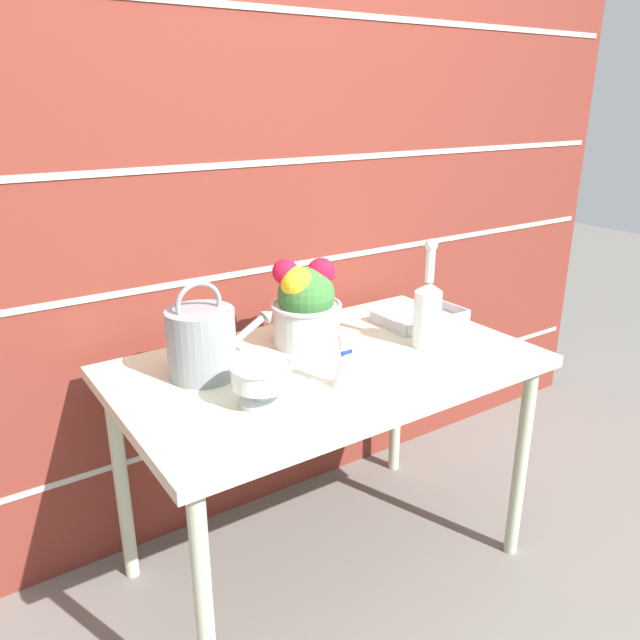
{
  "coord_description": "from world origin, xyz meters",
  "views": [
    {
      "loc": [
        -0.97,
        -1.4,
        1.49
      ],
      "look_at": [
        0.0,
        0.04,
        0.86
      ],
      "focal_mm": 35.0,
      "sensor_mm": 36.0,
      "label": 1
    }
  ],
  "objects_px": {
    "watering_can": "(203,342)",
    "crystal_pedestal_bowl": "(261,378)",
    "flower_planter": "(306,304)",
    "wire_tray": "(420,318)",
    "figurine_vase": "(343,364)",
    "glass_decanter": "(427,310)"
  },
  "relations": [
    {
      "from": "watering_can",
      "to": "crystal_pedestal_bowl",
      "type": "height_order",
      "value": "watering_can"
    },
    {
      "from": "watering_can",
      "to": "flower_planter",
      "type": "distance_m",
      "value": 0.37
    },
    {
      "from": "watering_can",
      "to": "wire_tray",
      "type": "distance_m",
      "value": 0.82
    },
    {
      "from": "figurine_vase",
      "to": "wire_tray",
      "type": "height_order",
      "value": "figurine_vase"
    },
    {
      "from": "watering_can",
      "to": "figurine_vase",
      "type": "relative_size",
      "value": 2.05
    },
    {
      "from": "crystal_pedestal_bowl",
      "to": "wire_tray",
      "type": "xyz_separation_m",
      "value": [
        0.77,
        0.24,
        -0.06
      ]
    },
    {
      "from": "watering_can",
      "to": "flower_planter",
      "type": "height_order",
      "value": "flower_planter"
    },
    {
      "from": "flower_planter",
      "to": "wire_tray",
      "type": "relative_size",
      "value": 0.93
    },
    {
      "from": "watering_can",
      "to": "figurine_vase",
      "type": "height_order",
      "value": "watering_can"
    },
    {
      "from": "watering_can",
      "to": "wire_tray",
      "type": "relative_size",
      "value": 1.12
    },
    {
      "from": "glass_decanter",
      "to": "wire_tray",
      "type": "xyz_separation_m",
      "value": [
        0.14,
        0.18,
        -0.11
      ]
    },
    {
      "from": "crystal_pedestal_bowl",
      "to": "watering_can",
      "type": "bearing_deg",
      "value": 101.61
    },
    {
      "from": "flower_planter",
      "to": "wire_tray",
      "type": "distance_m",
      "value": 0.47
    },
    {
      "from": "watering_can",
      "to": "glass_decanter",
      "type": "distance_m",
      "value": 0.7
    },
    {
      "from": "figurine_vase",
      "to": "wire_tray",
      "type": "relative_size",
      "value": 0.55
    },
    {
      "from": "figurine_vase",
      "to": "wire_tray",
      "type": "xyz_separation_m",
      "value": [
        0.53,
        0.28,
        -0.06
      ]
    },
    {
      "from": "flower_planter",
      "to": "glass_decanter",
      "type": "bearing_deg",
      "value": -36.9
    },
    {
      "from": "crystal_pedestal_bowl",
      "to": "figurine_vase",
      "type": "xyz_separation_m",
      "value": [
        0.23,
        -0.04,
        -0.01
      ]
    },
    {
      "from": "wire_tray",
      "to": "glass_decanter",
      "type": "bearing_deg",
      "value": -128.28
    },
    {
      "from": "flower_planter",
      "to": "wire_tray",
      "type": "height_order",
      "value": "flower_planter"
    },
    {
      "from": "watering_can",
      "to": "crystal_pedestal_bowl",
      "type": "bearing_deg",
      "value": -78.39
    },
    {
      "from": "watering_can",
      "to": "figurine_vase",
      "type": "bearing_deg",
      "value": -44.98
    }
  ]
}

